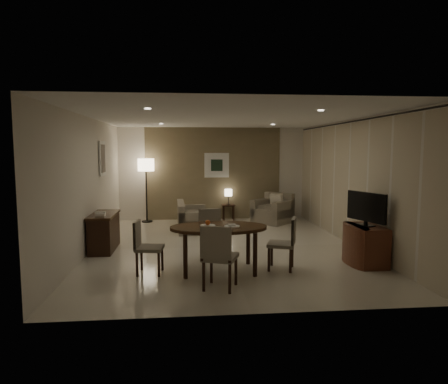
{
  "coord_description": "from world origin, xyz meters",
  "views": [
    {
      "loc": [
        -0.82,
        -8.24,
        2.04
      ],
      "look_at": [
        0.0,
        0.2,
        1.15
      ],
      "focal_mm": 32.0,
      "sensor_mm": 36.0,
      "label": 1
    }
  ],
  "objects": [
    {
      "name": "room_shell",
      "position": [
        0.0,
        0.4,
        1.35
      ],
      "size": [
        5.5,
        7.0,
        2.7
      ],
      "color": "beige",
      "rests_on": "ground"
    },
    {
      "name": "taupe_accent",
      "position": [
        0.0,
        3.48,
        1.35
      ],
      "size": [
        3.96,
        0.03,
        2.7
      ],
      "primitive_type": "cube",
      "color": "#7D6D4E",
      "rests_on": "wall_back"
    },
    {
      "name": "curtain_wall",
      "position": [
        2.68,
        0.0,
        1.32
      ],
      "size": [
        0.08,
        6.7,
        2.58
      ],
      "primitive_type": null,
      "color": "beige",
      "rests_on": "wall_right"
    },
    {
      "name": "curtain_rod",
      "position": [
        2.68,
        0.0,
        2.64
      ],
      "size": [
        0.03,
        6.8,
        0.03
      ],
      "primitive_type": "cylinder",
      "rotation": [
        1.57,
        0.0,
        0.0
      ],
      "color": "black",
      "rests_on": "wall_right"
    },
    {
      "name": "art_back_frame",
      "position": [
        0.1,
        3.46,
        1.6
      ],
      "size": [
        0.72,
        0.03,
        0.72
      ],
      "primitive_type": "cube",
      "color": "silver",
      "rests_on": "wall_back"
    },
    {
      "name": "art_back_canvas",
      "position": [
        0.1,
        3.44,
        1.6
      ],
      "size": [
        0.34,
        0.01,
        0.34
      ],
      "primitive_type": "cube",
      "color": "black",
      "rests_on": "wall_back"
    },
    {
      "name": "art_left_frame",
      "position": [
        -2.72,
        1.2,
        1.85
      ],
      "size": [
        0.03,
        0.6,
        0.8
      ],
      "primitive_type": "cube",
      "color": "silver",
      "rests_on": "wall_left"
    },
    {
      "name": "art_left_canvas",
      "position": [
        -2.71,
        1.2,
        1.85
      ],
      "size": [
        0.01,
        0.46,
        0.64
      ],
      "primitive_type": "cube",
      "color": "gray",
      "rests_on": "wall_left"
    },
    {
      "name": "downlight_nl",
      "position": [
        -1.4,
        -1.8,
        2.69
      ],
      "size": [
        0.1,
        0.1,
        0.01
      ],
      "primitive_type": "cylinder",
      "color": "white",
      "rests_on": "ceiling"
    },
    {
      "name": "downlight_nr",
      "position": [
        1.4,
        -1.8,
        2.69
      ],
      "size": [
        0.1,
        0.1,
        0.01
      ],
      "primitive_type": "cylinder",
      "color": "white",
      "rests_on": "ceiling"
    },
    {
      "name": "downlight_fl",
      "position": [
        -1.4,
        1.8,
        2.69
      ],
      "size": [
        0.1,
        0.1,
        0.01
      ],
      "primitive_type": "cylinder",
      "color": "white",
      "rests_on": "ceiling"
    },
    {
      "name": "downlight_fr",
      "position": [
        1.4,
        1.8,
        2.69
      ],
      "size": [
        0.1,
        0.1,
        0.01
      ],
      "primitive_type": "cylinder",
      "color": "white",
      "rests_on": "ceiling"
    },
    {
      "name": "console_desk",
      "position": [
        -2.49,
        0.0,
        0.38
      ],
      "size": [
        0.48,
        1.2,
        0.75
      ],
      "primitive_type": null,
      "color": "#3E2714",
      "rests_on": "floor"
    },
    {
      "name": "telephone",
      "position": [
        -2.49,
        -0.3,
        0.8
      ],
      "size": [
        0.2,
        0.14,
        0.09
      ],
      "primitive_type": null,
      "color": "white",
      "rests_on": "console_desk"
    },
    {
      "name": "tv_cabinet",
      "position": [
        2.4,
        -1.5,
        0.35
      ],
      "size": [
        0.48,
        0.9,
        0.7
      ],
      "primitive_type": null,
      "color": "brown",
      "rests_on": "floor"
    },
    {
      "name": "flat_tv",
      "position": [
        2.38,
        -1.5,
        1.02
      ],
      "size": [
        0.36,
        0.85,
        0.6
      ],
      "primitive_type": null,
      "rotation": [
        0.0,
        0.0,
        0.35
      ],
      "color": "black",
      "rests_on": "tv_cabinet"
    },
    {
      "name": "dining_table",
      "position": [
        -0.27,
        -1.66,
        0.38
      ],
      "size": [
        1.63,
        1.02,
        0.77
      ],
      "primitive_type": null,
      "color": "#3E2714",
      "rests_on": "floor"
    },
    {
      "name": "chair_near",
      "position": [
        -0.32,
        -2.51,
        0.49
      ],
      "size": [
        0.6,
        0.6,
        0.97
      ],
      "primitive_type": null,
      "rotation": [
        0.0,
        0.0,
        2.79
      ],
      "color": "gray",
      "rests_on": "floor"
    },
    {
      "name": "chair_far",
      "position": [
        -0.32,
        -0.88,
        0.46
      ],
      "size": [
        0.53,
        0.53,
        0.92
      ],
      "primitive_type": null,
      "rotation": [
        0.0,
        0.0,
        0.21
      ],
      "color": "gray",
      "rests_on": "floor"
    },
    {
      "name": "chair_left",
      "position": [
        -1.42,
        -1.69,
        0.44
      ],
      "size": [
        0.47,
        0.47,
        0.88
      ],
      "primitive_type": null,
      "rotation": [
        0.0,
        0.0,
        1.47
      ],
      "color": "gray",
      "rests_on": "floor"
    },
    {
      "name": "chair_right",
      "position": [
        0.8,
        -1.67,
        0.45
      ],
      "size": [
        0.56,
        0.56,
        0.9
      ],
      "primitive_type": null,
      "rotation": [
        0.0,
        0.0,
        -1.92
      ],
      "color": "gray",
      "rests_on": "floor"
    },
    {
      "name": "plate_a",
      "position": [
        -0.45,
        -1.61,
        0.77
      ],
      "size": [
        0.26,
        0.26,
        0.02
      ],
      "primitive_type": "cylinder",
      "color": "white",
      "rests_on": "dining_table"
    },
    {
      "name": "plate_b",
      "position": [
        -0.05,
        -1.71,
        0.77
      ],
      "size": [
        0.26,
        0.26,
        0.02
      ],
      "primitive_type": "cylinder",
      "color": "white",
      "rests_on": "dining_table"
    },
    {
      "name": "fruit_apple",
      "position": [
        -0.45,
        -1.61,
        0.83
      ],
      "size": [
        0.09,
        0.09,
        0.09
      ],
      "primitive_type": "sphere",
      "color": "#C84D16",
      "rests_on": "plate_a"
    },
    {
      "name": "napkin",
      "position": [
        -0.05,
        -1.71,
        0.8
      ],
      "size": [
        0.12,
        0.08,
        0.03
      ],
      "primitive_type": "cube",
      "color": "white",
      "rests_on": "plate_b"
    },
    {
      "name": "round_rug",
      "position": [
        0.42,
        2.19,
        0.01
      ],
      "size": [
        1.24,
        1.24,
        0.01
      ],
      "primitive_type": "cylinder",
      "color": "#3A3620",
      "rests_on": "floor"
    },
    {
      "name": "sofa",
      "position": [
        -0.64,
        1.89,
        0.36
      ],
      "size": [
        1.55,
        0.82,
        0.71
      ],
      "primitive_type": null,
      "rotation": [
        0.0,
        0.0,
        1.61
      ],
      "color": "gray",
      "rests_on": "floor"
    },
    {
      "name": "armchair",
      "position": [
        1.61,
        2.69,
        0.41
      ],
      "size": [
        1.27,
        1.27,
        0.82
      ],
      "primitive_type": null,
      "rotation": [
        0.0,
        0.0,
        -0.83
      ],
      "color": "gray",
      "rests_on": "floor"
    },
    {
      "name": "side_table",
      "position": [
        0.42,
        3.25,
        0.23
      ],
      "size": [
        0.36,
        0.36,
        0.46
      ],
      "primitive_type": null,
      "color": "black",
      "rests_on": "floor"
    },
    {
      "name": "table_lamp",
      "position": [
        0.42,
        3.25,
        0.71
      ],
      "size": [
        0.22,
        0.22,
        0.5
      ],
      "primitive_type": null,
      "color": "#FFEAC1",
      "rests_on": "side_table"
    },
    {
      "name": "floor_lamp",
      "position": [
        -1.93,
        3.17,
        0.9
      ],
      "size": [
        0.46,
        0.46,
        1.8
      ],
      "primitive_type": null,
      "color": "#FFE5B7",
      "rests_on": "floor"
    }
  ]
}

